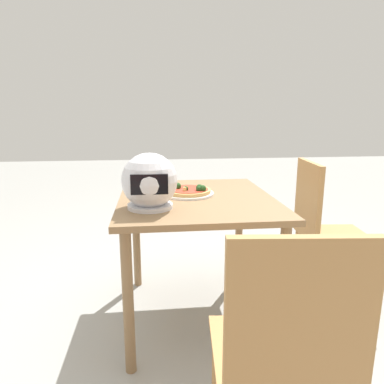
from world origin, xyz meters
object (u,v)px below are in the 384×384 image
(chair_far, at_px, (286,355))
(pizza, at_px, (189,190))
(dining_table, at_px, (196,213))
(chair_side, at_px, (321,226))
(motorcycle_helmet, at_px, (150,182))

(chair_far, bearing_deg, pizza, -81.09)
(dining_table, height_order, chair_side, chair_side)
(chair_side, bearing_deg, chair_far, 59.39)
(pizza, bearing_deg, motorcycle_helmet, 50.03)
(pizza, relative_size, motorcycle_helmet, 0.95)
(chair_far, bearing_deg, chair_side, -120.61)
(pizza, distance_m, chair_side, 0.85)
(dining_table, relative_size, chair_far, 1.07)
(pizza, xyz_separation_m, chair_side, (-0.81, -0.02, -0.25))
(dining_table, bearing_deg, pizza, -53.90)
(dining_table, distance_m, pizza, 0.14)
(pizza, bearing_deg, chair_side, -178.63)
(dining_table, xyz_separation_m, chair_far, (-0.13, 1.02, -0.12))
(pizza, bearing_deg, dining_table, 126.10)
(motorcycle_helmet, bearing_deg, dining_table, -140.40)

